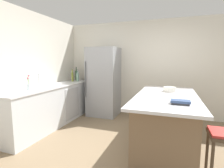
{
  "coord_description": "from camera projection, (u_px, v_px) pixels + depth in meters",
  "views": [
    {
      "loc": [
        0.56,
        -2.61,
        1.51
      ],
      "look_at": [
        -0.71,
        1.0,
        1.0
      ],
      "focal_mm": 27.69,
      "sensor_mm": 36.0,
      "label": 1
    }
  ],
  "objects": [
    {
      "name": "mixing_bowl",
      "position": [
        170.0,
        89.0,
        3.27
      ],
      "size": [
        0.23,
        0.23,
        0.09
      ],
      "color": "silver",
      "rests_on": "kitchen_island"
    },
    {
      "name": "vinegar_bottle",
      "position": [
        77.0,
        76.0,
        5.26
      ],
      "size": [
        0.05,
        0.05,
        0.27
      ],
      "color": "#994C23",
      "rests_on": "counter_run_left"
    },
    {
      "name": "kitchen_island",
      "position": [
        165.0,
        122.0,
        2.98
      ],
      "size": [
        1.0,
        2.09,
        0.93
      ],
      "color": "#7A6047",
      "rests_on": "ground_plane"
    },
    {
      "name": "wall_left",
      "position": [
        13.0,
        72.0,
        3.45
      ],
      "size": [
        0.1,
        6.0,
        2.6
      ],
      "primitive_type": "cube",
      "color": "silver",
      "rests_on": "ground_plane"
    },
    {
      "name": "flower_vase",
      "position": [
        29.0,
        86.0,
        3.39
      ],
      "size": [
        0.08,
        0.08,
        0.31
      ],
      "color": "silver",
      "rests_on": "counter_run_left"
    },
    {
      "name": "cookbook_stack",
      "position": [
        180.0,
        102.0,
        2.32
      ],
      "size": [
        0.25,
        0.15,
        0.06
      ],
      "color": "#2D2D33",
      "rests_on": "kitchen_island"
    },
    {
      "name": "sink_faucet",
      "position": [
        39.0,
        80.0,
        3.71
      ],
      "size": [
        0.15,
        0.05,
        0.3
      ],
      "color": "silver",
      "rests_on": "counter_run_left"
    },
    {
      "name": "counter_run_left",
      "position": [
        53.0,
        105.0,
        4.12
      ],
      "size": [
        0.64,
        2.79,
        0.94
      ],
      "color": "silver",
      "rests_on": "ground_plane"
    },
    {
      "name": "ground_plane",
      "position": [
        132.0,
        154.0,
        2.82
      ],
      "size": [
        7.2,
        7.2,
        0.0
      ],
      "primitive_type": "plane",
      "color": "#7A664C"
    },
    {
      "name": "gin_bottle",
      "position": [
        78.0,
        77.0,
        4.95
      ],
      "size": [
        0.07,
        0.07,
        0.29
      ],
      "color": "#8CB79E",
      "rests_on": "counter_run_left"
    },
    {
      "name": "refrigerator",
      "position": [
        104.0,
        82.0,
        4.82
      ],
      "size": [
        0.8,
        0.77,
        1.87
      ],
      "color": "#93969B",
      "rests_on": "ground_plane"
    },
    {
      "name": "wall_rear",
      "position": [
        151.0,
        69.0,
        4.76
      ],
      "size": [
        6.0,
        0.1,
        2.6
      ],
      "primitive_type": "cube",
      "color": "silver",
      "rests_on": "ground_plane"
    },
    {
      "name": "olive_oil_bottle",
      "position": [
        72.0,
        76.0,
        4.88
      ],
      "size": [
        0.06,
        0.06,
        0.35
      ],
      "color": "olive",
      "rests_on": "counter_run_left"
    },
    {
      "name": "wine_bottle",
      "position": [
        76.0,
        75.0,
        5.17
      ],
      "size": [
        0.07,
        0.07,
        0.4
      ],
      "color": "#19381E",
      "rests_on": "counter_run_left"
    },
    {
      "name": "soda_bottle",
      "position": [
        78.0,
        76.0,
        5.05
      ],
      "size": [
        0.08,
        0.08,
        0.32
      ],
      "color": "silver",
      "rests_on": "counter_run_left"
    }
  ]
}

